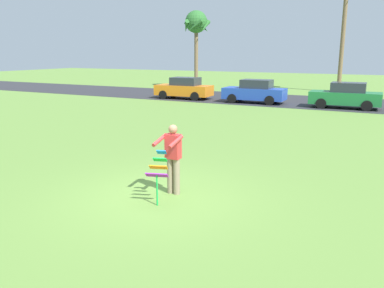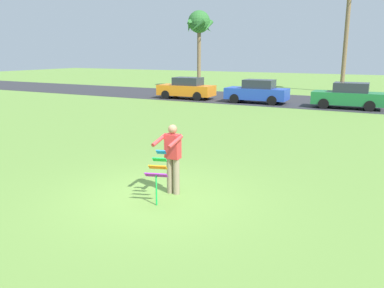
# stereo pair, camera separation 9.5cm
# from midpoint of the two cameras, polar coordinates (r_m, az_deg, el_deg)

# --- Properties ---
(ground_plane) EXTENTS (120.00, 120.00, 0.00)m
(ground_plane) POSITION_cam_midpoint_polar(r_m,az_deg,el_deg) (9.72, -4.69, -7.56)
(ground_plane) COLOR olive
(road_strip) EXTENTS (120.00, 8.00, 0.01)m
(road_strip) POSITION_cam_midpoint_polar(r_m,az_deg,el_deg) (29.23, 17.90, 5.73)
(road_strip) COLOR #2D2D33
(road_strip) RESTS_ON ground
(person_kite_flyer) EXTENTS (0.54, 0.66, 1.73)m
(person_kite_flyer) POSITION_cam_midpoint_polar(r_m,az_deg,el_deg) (9.63, -2.54, -1.79)
(person_kite_flyer) COLOR gray
(person_kite_flyer) RESTS_ON ground
(kite_held) EXTENTS (0.54, 0.71, 1.19)m
(kite_held) POSITION_cam_midpoint_polar(r_m,az_deg,el_deg) (9.10, -4.63, -3.63)
(kite_held) COLOR blue
(kite_held) RESTS_ON ground
(parked_car_orange) EXTENTS (4.26, 1.96, 1.60)m
(parked_car_orange) POSITION_cam_midpoint_polar(r_m,az_deg,el_deg) (29.91, -0.70, 7.98)
(parked_car_orange) COLOR orange
(parked_car_orange) RESTS_ON ground
(parked_car_blue) EXTENTS (4.24, 1.92, 1.60)m
(parked_car_blue) POSITION_cam_midpoint_polar(r_m,az_deg,el_deg) (27.73, 9.44, 7.41)
(parked_car_blue) COLOR #2347B7
(parked_car_blue) RESTS_ON ground
(parked_car_green) EXTENTS (4.26, 1.96, 1.60)m
(parked_car_green) POSITION_cam_midpoint_polar(r_m,az_deg,el_deg) (26.50, 21.65, 6.42)
(parked_car_green) COLOR #1E7238
(parked_car_green) RESTS_ON ground
(palm_tree_left_near) EXTENTS (2.58, 2.71, 7.29)m
(palm_tree_left_near) POSITION_cam_midpoint_polar(r_m,az_deg,el_deg) (39.47, 1.10, 16.75)
(palm_tree_left_near) COLOR brown
(palm_tree_left_near) RESTS_ON ground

